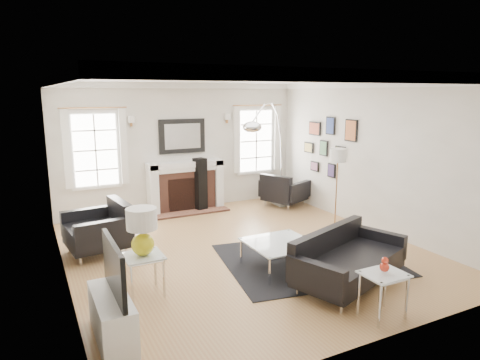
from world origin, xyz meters
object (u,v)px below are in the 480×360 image
fireplace (186,187)px  coffee_table (280,244)px  sofa (346,260)px  armchair_left (101,230)px  armchair_right (283,191)px  gourd_lamp (142,228)px  arc_floor_lamp (268,154)px

fireplace → coffee_table: fireplace is taller
sofa → coffee_table: bearing=124.7°
armchair_left → armchair_right: 4.43m
sofa → coffee_table: size_ratio=2.13×
gourd_lamp → armchair_right: bearing=36.4°
sofa → arc_floor_lamp: arc_floor_lamp is taller
fireplace → coffee_table: bearing=-87.9°
armchair_left → coffee_table: 2.96m
coffee_table → fireplace: bearing=92.1°
coffee_table → gourd_lamp: bearing=176.9°
sofa → gourd_lamp: 2.79m
gourd_lamp → arc_floor_lamp: (3.29, 2.43, 0.44)m
fireplace → armchair_right: size_ratio=1.45×
sofa → gourd_lamp: bearing=160.4°
armchair_left → arc_floor_lamp: arc_floor_lamp is taller
armchair_left → coffee_table: size_ratio=1.21×
fireplace → sofa: 4.58m
armchair_right → coffee_table: armchair_right is taller
coffee_table → arc_floor_lamp: 3.00m
gourd_lamp → arc_floor_lamp: 4.12m
arc_floor_lamp → sofa: bearing=-102.2°
fireplace → gourd_lamp: (-1.88, -3.60, 0.36)m
coffee_table → gourd_lamp: gourd_lamp is taller
gourd_lamp → arc_floor_lamp: bearing=36.5°
sofa → arc_floor_lamp: (0.72, 3.35, 1.02)m
coffee_table → gourd_lamp: size_ratio=1.50×
armchair_left → sofa: bearing=-43.8°
sofa → gourd_lamp: size_ratio=3.19×
gourd_lamp → arc_floor_lamp: size_ratio=0.25×
armchair_right → gourd_lamp: (-4.02, -2.97, 0.55)m
sofa → armchair_left: (-2.82, 2.71, 0.06)m
armchair_left → armchair_right: bearing=15.4°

